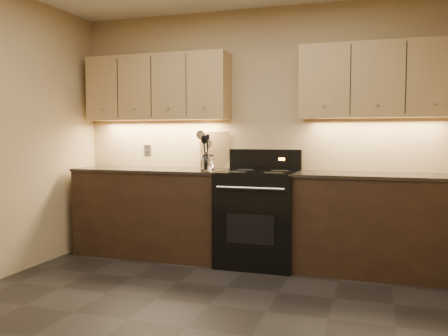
% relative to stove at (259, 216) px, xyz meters
% --- Properties ---
extents(floor, '(4.00, 4.00, 0.00)m').
position_rel_stove_xyz_m(floor, '(-0.08, -1.68, -0.48)').
color(floor, black).
rests_on(floor, ground).
extents(wall_back, '(4.00, 0.04, 2.60)m').
position_rel_stove_xyz_m(wall_back, '(-0.08, 0.32, 0.82)').
color(wall_back, tan).
rests_on(wall_back, ground).
extents(counter_left, '(1.62, 0.62, 0.93)m').
position_rel_stove_xyz_m(counter_left, '(-1.18, 0.02, -0.01)').
color(counter_left, black).
rests_on(counter_left, ground).
extents(counter_right, '(1.46, 0.62, 0.93)m').
position_rel_stove_xyz_m(counter_right, '(1.10, 0.02, -0.01)').
color(counter_right, black).
rests_on(counter_right, ground).
extents(stove, '(0.76, 0.68, 1.14)m').
position_rel_stove_xyz_m(stove, '(0.00, 0.00, 0.00)').
color(stove, black).
rests_on(stove, ground).
extents(upper_cab_left, '(1.60, 0.30, 0.70)m').
position_rel_stove_xyz_m(upper_cab_left, '(-1.18, 0.17, 1.32)').
color(upper_cab_left, tan).
rests_on(upper_cab_left, wall_back).
extents(upper_cab_right, '(1.44, 0.30, 0.70)m').
position_rel_stove_xyz_m(upper_cab_right, '(1.10, 0.17, 1.32)').
color(upper_cab_right, tan).
rests_on(upper_cab_right, wall_back).
extents(outlet_plate, '(0.08, 0.01, 0.12)m').
position_rel_stove_xyz_m(outlet_plate, '(-1.38, 0.31, 0.64)').
color(outlet_plate, '#B2B5BA').
rests_on(outlet_plate, wall_back).
extents(utensil_crock, '(0.17, 0.17, 0.16)m').
position_rel_stove_xyz_m(utensil_crock, '(-0.50, -0.12, 0.53)').
color(utensil_crock, white).
rests_on(utensil_crock, counter_left).
extents(cutting_board, '(0.33, 0.14, 0.40)m').
position_rel_stove_xyz_m(cutting_board, '(-0.56, 0.28, 0.65)').
color(cutting_board, tan).
rests_on(cutting_board, counter_left).
extents(wooden_spoon, '(0.11, 0.11, 0.30)m').
position_rel_stove_xyz_m(wooden_spoon, '(-0.53, -0.13, 0.61)').
color(wooden_spoon, tan).
rests_on(wooden_spoon, utensil_crock).
extents(black_spoon, '(0.08, 0.17, 0.35)m').
position_rel_stove_xyz_m(black_spoon, '(-0.52, -0.11, 0.64)').
color(black_spoon, black).
rests_on(black_spoon, utensil_crock).
extents(black_turner, '(0.10, 0.12, 0.36)m').
position_rel_stove_xyz_m(black_turner, '(-0.49, -0.15, 0.65)').
color(black_turner, black).
rests_on(black_turner, utensil_crock).
extents(steel_spatula, '(0.20, 0.14, 0.41)m').
position_rel_stove_xyz_m(steel_spatula, '(-0.46, -0.11, 0.67)').
color(steel_spatula, silver).
rests_on(steel_spatula, utensil_crock).
extents(steel_skimmer, '(0.19, 0.10, 0.39)m').
position_rel_stove_xyz_m(steel_skimmer, '(-0.47, -0.12, 0.66)').
color(steel_skimmer, silver).
rests_on(steel_skimmer, utensil_crock).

